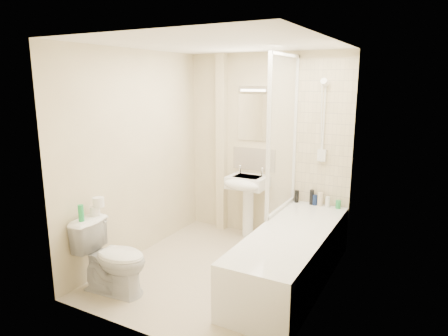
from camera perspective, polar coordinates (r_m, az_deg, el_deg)
The scene contains 25 objects.
floor at distance 4.52m, azimuth -0.68°, elevation -14.62°, with size 2.50×2.50×0.00m, color #C5B59A.
wall_back at distance 5.22m, azimuth 5.97°, elevation 2.94°, with size 2.20×0.02×2.40m, color beige.
wall_left at distance 4.74m, azimuth -12.43°, elevation 1.74°, with size 0.02×2.50×2.40m, color beige.
wall_right at distance 3.72m, azimuth 14.25°, elevation -1.26°, with size 0.02×2.50×2.40m, color beige.
ceiling at distance 4.04m, azimuth -0.78°, elevation 17.32°, with size 2.20×2.50×0.02m, color white.
tile_back at distance 4.95m, azimuth 14.05°, elevation 4.74°, with size 0.70×0.01×1.75m, color beige.
tile_right at distance 3.85m, azimuth 14.94°, elevation 2.59°, with size 0.01×2.10×1.75m, color beige.
pipe_boxing at distance 5.44m, azimuth -0.33°, elevation 3.38°, with size 0.12×0.12×2.40m, color beige.
splashback at distance 5.31m, azimuth 4.28°, elevation 1.26°, with size 0.60×0.01×0.30m, color beige.
mirror at distance 5.23m, azimuth 4.37°, elevation 7.18°, with size 0.46×0.01×0.60m, color white.
strip_light at distance 5.19m, azimuth 4.34°, elevation 11.23°, with size 0.42×0.07×0.07m, color silver.
bathtub at distance 4.28m, azimuth 9.57°, elevation -12.16°, with size 0.70×2.10×0.55m.
shower_screen at distance 4.63m, azimuth 8.47°, elevation 4.78°, with size 0.04×0.92×1.80m.
shower_fixture at distance 4.89m, azimuth 13.97°, elevation 6.08°, with size 0.10×0.16×0.99m.
pedestal_sink at distance 5.19m, azimuth 3.19°, elevation -3.07°, with size 0.49×0.46×0.95m.
bottle_black_a at distance 5.11m, azimuth 10.34°, elevation -4.00°, with size 0.05×0.05×0.16m, color black.
bottle_black_b at distance 5.05m, azimuth 12.42°, elevation -4.10°, with size 0.05×0.05×0.19m, color black.
bottle_blue at distance 5.05m, azimuth 12.86°, elevation -4.46°, with size 0.06×0.06×0.13m, color #12234F.
bottle_cream at distance 5.03m, azimuth 13.57°, elevation -4.35°, with size 0.06×0.06×0.17m, color beige.
bottle_white_b at distance 5.02m, azimuth 14.59°, elevation -4.69°, with size 0.05×0.05×0.13m, color white.
bottle_green at distance 4.99m, azimuth 16.00°, elevation -5.02°, with size 0.06×0.06×0.10m, color green.
toilet at distance 4.14m, azimuth -15.61°, elevation -12.16°, with size 0.75×0.47×0.73m, color white.
toilet_roll_lower at distance 4.22m, azimuth -17.95°, elevation -5.88°, with size 0.10×0.10×0.09m, color white.
toilet_roll_upper at distance 4.19m, azimuth -17.51°, elevation -4.67°, with size 0.11×0.11×0.10m, color white.
green_bottle at distance 4.08m, azimuth -19.75°, elevation -6.08°, with size 0.05×0.05×0.16m, color green.
Camera 1 is at (1.96, -3.52, 2.06)m, focal length 32.00 mm.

